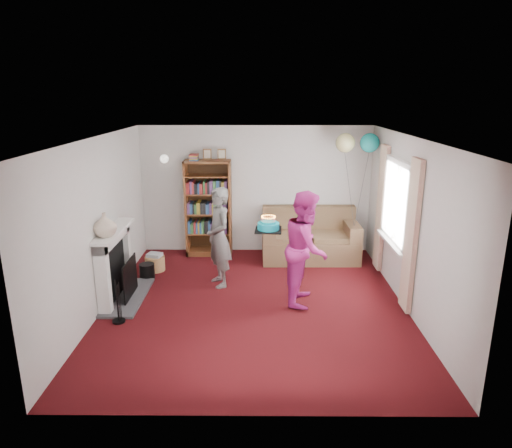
{
  "coord_description": "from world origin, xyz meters",
  "views": [
    {
      "loc": [
        0.07,
        -6.33,
        3.09
      ],
      "look_at": [
        0.02,
        0.6,
        1.1
      ],
      "focal_mm": 32.0,
      "sensor_mm": 36.0,
      "label": 1
    }
  ],
  "objects_px": {
    "person_striped": "(219,237)",
    "person_magenta": "(306,248)",
    "birthday_cake": "(268,226)",
    "bookcase": "(209,209)",
    "sofa": "(309,240)"
  },
  "relations": [
    {
      "from": "sofa",
      "to": "birthday_cake",
      "type": "xyz_separation_m",
      "value": [
        -0.84,
        -1.83,
        0.81
      ]
    },
    {
      "from": "sofa",
      "to": "person_striped",
      "type": "relative_size",
      "value": 1.1
    },
    {
      "from": "person_magenta",
      "to": "birthday_cake",
      "type": "bearing_deg",
      "value": 90.85
    },
    {
      "from": "person_striped",
      "to": "person_magenta",
      "type": "distance_m",
      "value": 1.5
    },
    {
      "from": "person_magenta",
      "to": "birthday_cake",
      "type": "xyz_separation_m",
      "value": [
        -0.57,
        0.11,
        0.3
      ]
    },
    {
      "from": "person_striped",
      "to": "person_magenta",
      "type": "relative_size",
      "value": 0.95
    },
    {
      "from": "sofa",
      "to": "person_striped",
      "type": "distance_m",
      "value": 2.16
    },
    {
      "from": "bookcase",
      "to": "sofa",
      "type": "bearing_deg",
      "value": -6.59
    },
    {
      "from": "sofa",
      "to": "person_striped",
      "type": "height_order",
      "value": "person_striped"
    },
    {
      "from": "bookcase",
      "to": "birthday_cake",
      "type": "bearing_deg",
      "value": -61.31
    },
    {
      "from": "bookcase",
      "to": "sofa",
      "type": "height_order",
      "value": "bookcase"
    },
    {
      "from": "bookcase",
      "to": "sofa",
      "type": "relative_size",
      "value": 1.14
    },
    {
      "from": "bookcase",
      "to": "person_striped",
      "type": "relative_size",
      "value": 1.26
    },
    {
      "from": "person_striped",
      "to": "birthday_cake",
      "type": "xyz_separation_m",
      "value": [
        0.79,
        -0.5,
        0.34
      ]
    },
    {
      "from": "bookcase",
      "to": "person_striped",
      "type": "height_order",
      "value": "bookcase"
    }
  ]
}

